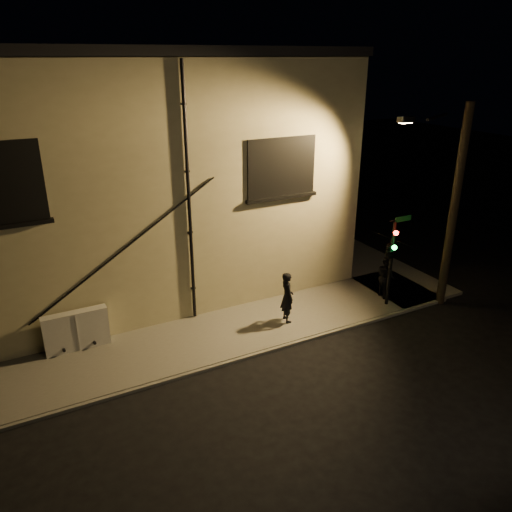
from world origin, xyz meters
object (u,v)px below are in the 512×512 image
utility_cabinet (76,330)px  pedestrian_a (287,297)px  pedestrian_b (386,276)px  traffic_signal (390,249)px  streetlamp_pole (451,203)px

utility_cabinet → pedestrian_a: bearing=-12.7°
utility_cabinet → pedestrian_b: bearing=-8.2°
utility_cabinet → pedestrian_a: (6.58, -1.48, 0.26)m
pedestrian_a → traffic_signal: (3.66, -0.74, 1.31)m
pedestrian_b → traffic_signal: 1.66m
pedestrian_a → traffic_signal: bearing=-92.4°
utility_cabinet → pedestrian_b: (10.80, -1.55, 0.17)m
pedestrian_b → pedestrian_a: bearing=98.4°
utility_cabinet → streetlamp_pole: bearing=-12.4°
traffic_signal → streetlamp_pole: streetlamp_pole is taller
pedestrian_b → traffic_signal: traffic_signal is taller
utility_cabinet → pedestrian_a: size_ratio=1.07×
pedestrian_a → traffic_signal: size_ratio=0.54×
pedestrian_a → streetlamp_pole: size_ratio=0.25×
utility_cabinet → traffic_signal: (10.24, -2.22, 1.57)m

